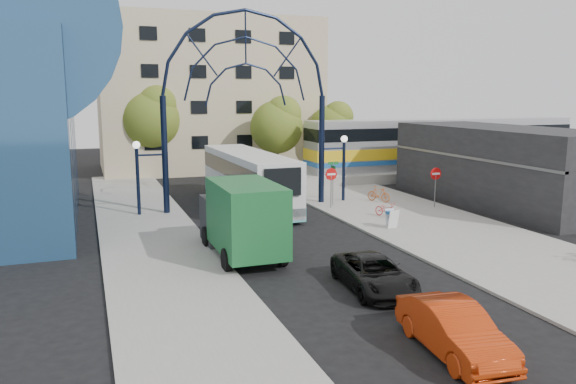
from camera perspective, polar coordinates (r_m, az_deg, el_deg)
name	(u,v)px	position (r m, az deg, el deg)	size (l,w,h in m)	color
ground	(344,275)	(22.54, 5.76, -8.41)	(120.00, 120.00, 0.00)	black
sidewalk_east	(453,234)	(29.85, 16.38, -4.09)	(8.00, 56.00, 0.12)	gray
plaza_west	(158,250)	(26.37, -13.04, -5.77)	(5.00, 50.00, 0.12)	gray
gateway_arch	(246,69)	(34.59, -4.29, 12.32)	(13.64, 0.44, 12.10)	black
stop_sign	(331,178)	(34.69, 4.41, 1.44)	(0.80, 0.07, 2.50)	slate
do_not_enter_sign	(436,178)	(36.01, 14.77, 1.42)	(0.76, 0.07, 2.48)	slate
street_name_sign	(333,174)	(35.38, 4.60, 1.83)	(0.70, 0.70, 2.80)	slate
sandwich_board	(392,216)	(30.01, 10.51, -2.44)	(0.55, 0.61, 0.99)	white
commercial_block_east	(502,166)	(38.99, 20.87, 2.50)	(6.00, 16.00, 5.00)	black
apartment_block	(207,95)	(55.42, -8.19, 9.69)	(20.00, 12.10, 14.00)	#CABB8C
train_platform	(442,172)	(51.08, 15.40, 2.01)	(32.00, 5.00, 0.80)	gray
train_car	(444,143)	(50.81, 15.53, 4.80)	(25.10, 3.05, 4.20)	#B7B7BC
tree_north_a	(278,124)	(47.83, -1.00, 6.91)	(4.48, 4.48, 7.00)	#382314
tree_north_b	(152,116)	(49.53, -13.66, 7.51)	(5.12, 5.12, 8.00)	#382314
tree_north_c	(333,126)	(51.92, 4.59, 6.75)	(4.16, 4.16, 6.50)	#382314
city_bus	(248,179)	(35.66, -4.07, 1.38)	(3.17, 12.68, 3.46)	silver
green_truck	(241,218)	(24.75, -4.81, -2.68)	(2.64, 6.73, 3.39)	black
black_suv	(374,274)	(20.86, 8.73, -8.19)	(2.07, 4.49, 1.25)	black
red_sedan	(454,329)	(16.45, 16.49, -13.23)	(1.49, 4.28, 1.41)	#B52F0B
bike_near_a	(386,210)	(32.67, 9.97, -1.77)	(0.57, 1.65, 0.87)	red
bike_near_b	(379,194)	(37.27, 9.19, -0.20)	(0.47, 1.68, 1.01)	#CB6028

